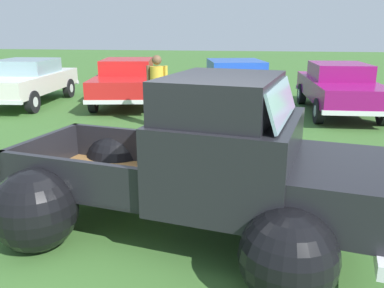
# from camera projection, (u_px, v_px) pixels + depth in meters

# --- Properties ---
(ground_plane) EXTENTS (80.00, 80.00, 0.00)m
(ground_plane) POSITION_uv_depth(u_px,v_px,m) (177.00, 228.00, 5.04)
(ground_plane) COLOR #3D6B2D
(vintage_pickup_truck) EXTENTS (4.90, 3.44, 1.96)m
(vintage_pickup_truck) POSITION_uv_depth(u_px,v_px,m) (207.00, 175.00, 4.71)
(vintage_pickup_truck) COLOR black
(vintage_pickup_truck) RESTS_ON ground
(show_car_0) EXTENTS (2.18, 4.49, 1.43)m
(show_car_0) POSITION_uv_depth(u_px,v_px,m) (26.00, 80.00, 13.04)
(show_car_0) COLOR black
(show_car_0) RESTS_ON ground
(show_car_1) EXTENTS (2.61, 4.82, 1.43)m
(show_car_1) POSITION_uv_depth(u_px,v_px,m) (127.00, 79.00, 13.14)
(show_car_1) COLOR black
(show_car_1) RESTS_ON ground
(show_car_2) EXTENTS (2.91, 4.96, 1.43)m
(show_car_2) POSITION_uv_depth(u_px,v_px,m) (236.00, 81.00, 12.67)
(show_car_2) COLOR black
(show_car_2) RESTS_ON ground
(show_car_3) EXTENTS (1.99, 4.57, 1.43)m
(show_car_3) POSITION_uv_depth(u_px,v_px,m) (339.00, 86.00, 11.63)
(show_car_3) COLOR black
(show_car_3) RESTS_ON ground
(spectator_0) EXTENTS (0.53, 0.35, 1.79)m
(spectator_0) POSITION_uv_depth(u_px,v_px,m) (157.00, 87.00, 9.83)
(spectator_0) COLOR black
(spectator_0) RESTS_ON ground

